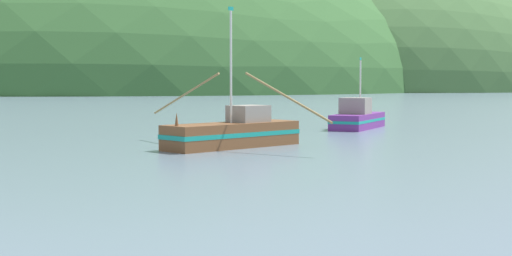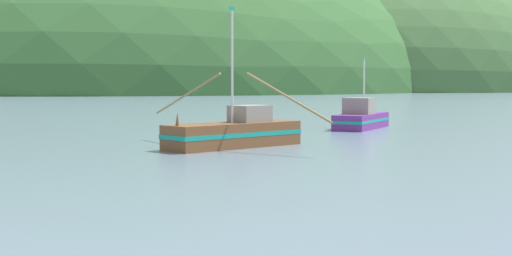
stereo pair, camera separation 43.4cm
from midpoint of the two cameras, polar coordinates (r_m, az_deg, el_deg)
The scene contains 4 objects.
hill_mid_right at distance 243.29m, azimuth -9.47°, elevation 2.89°, with size 209.66×167.73×98.99m, color #386633.
hill_mid_left at distance 254.41m, azimuth 10.21°, elevation 2.92°, with size 139.25×111.40×86.41m, color #47703D.
fishing_boat_brown at distance 40.07m, azimuth -2.04°, elevation -0.35°, with size 8.43×12.72×7.57m.
fishing_boat_purple at distance 55.56m, azimuth 7.62°, elevation 0.75°, with size 6.52×6.95×5.33m.
Camera 1 is at (-11.99, -3.18, 3.71)m, focal length 51.78 mm.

